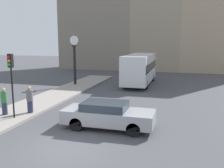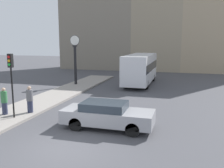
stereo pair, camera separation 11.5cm
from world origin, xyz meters
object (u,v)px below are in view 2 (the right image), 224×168
traffic_light_near (11,72)px  pedestrian_green_hoodie (4,101)px  sedan_car (107,115)px  bus_distant (140,68)px  street_clock (75,59)px  pedestrian_grey_jacket (30,100)px

traffic_light_near → pedestrian_green_hoodie: bearing=157.4°
traffic_light_near → pedestrian_green_hoodie: size_ratio=2.25×
sedan_car → bus_distant: (-0.63, 13.80, 1.03)m
street_clock → sedan_car: bearing=-58.8°
traffic_light_near → pedestrian_green_hoodie: traffic_light_near is taller
bus_distant → pedestrian_grey_jacket: 13.61m
sedan_car → traffic_light_near: 5.89m
sedan_car → street_clock: size_ratio=0.96×
bus_distant → sedan_car: bearing=-87.4°
traffic_light_near → street_clock: (-1.27, 11.36, -0.04)m
street_clock → pedestrian_grey_jacket: bearing=-81.3°
sedan_car → traffic_light_near: (-5.53, -0.14, 2.03)m
sedan_car → pedestrian_grey_jacket: (-5.24, 1.02, 0.23)m
pedestrian_grey_jacket → pedestrian_green_hoodie: bearing=-147.4°
pedestrian_grey_jacket → traffic_light_near: bearing=-104.2°
sedan_car → pedestrian_green_hoodie: pedestrian_green_hoodie is taller
sedan_car → traffic_light_near: bearing=-178.6°
bus_distant → traffic_light_near: (-4.90, -13.94, 1.00)m
sedan_car → pedestrian_grey_jacket: size_ratio=2.87×
sedan_car → bus_distant: bus_distant is taller
sedan_car → pedestrian_grey_jacket: pedestrian_grey_jacket is taller
bus_distant → pedestrian_grey_jacket: bearing=-109.8°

